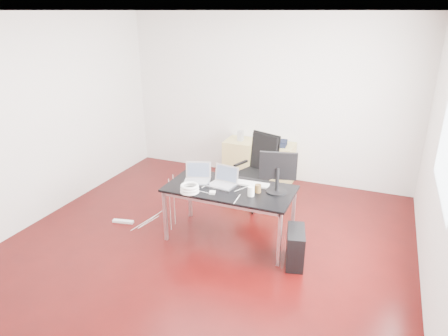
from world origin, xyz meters
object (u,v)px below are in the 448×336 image
at_px(filing_cabinet_left, 240,159).
at_px(desk, 230,191).
at_px(filing_cabinet_right, 278,164).
at_px(office_chair, 258,167).
at_px(pc_tower, 295,247).

bearing_deg(filing_cabinet_left, desk, -73.64).
xyz_separation_m(desk, filing_cabinet_right, (0.11, 1.99, -0.33)).
relative_size(office_chair, filing_cabinet_left, 1.54).
distance_m(filing_cabinet_right, pc_tower, 2.37).
bearing_deg(filing_cabinet_right, office_chair, -95.54).
bearing_deg(desk, pc_tower, -13.90).
height_order(office_chair, pc_tower, office_chair).
distance_m(desk, filing_cabinet_right, 2.02).
bearing_deg(filing_cabinet_right, filing_cabinet_left, 180.00).
relative_size(filing_cabinet_left, pc_tower, 1.56).
bearing_deg(desk, filing_cabinet_left, 106.36).
relative_size(filing_cabinet_left, filing_cabinet_right, 1.00).
relative_size(desk, office_chair, 1.48).
bearing_deg(desk, filing_cabinet_right, 86.98).
xyz_separation_m(filing_cabinet_left, filing_cabinet_right, (0.69, 0.00, 0.00)).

